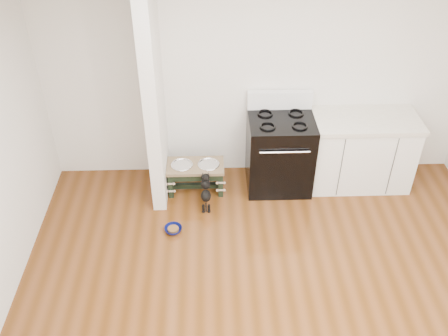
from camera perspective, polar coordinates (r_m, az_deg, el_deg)
ground at (r=4.76m, az=6.12°, el=-18.23°), size 5.00×5.00×0.00m
room_shell at (r=3.56m, az=7.79°, el=-3.11°), size 5.00×5.00×5.00m
partition_wall at (r=5.45m, az=-8.11°, el=8.73°), size 0.15×0.80×2.70m
oven_range at (r=5.98m, az=6.36°, el=1.85°), size 0.76×0.69×1.14m
cabinet_run at (r=6.22m, az=15.31°, el=1.87°), size 1.24×0.64×0.91m
dog_feeder at (r=5.98m, az=-3.27°, el=-0.49°), size 0.68×0.36×0.39m
puppy at (r=5.76m, az=-2.10°, el=-2.66°), size 0.12×0.35×0.41m
floor_bowl at (r=5.59m, az=-5.82°, el=-7.00°), size 0.20×0.20×0.06m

